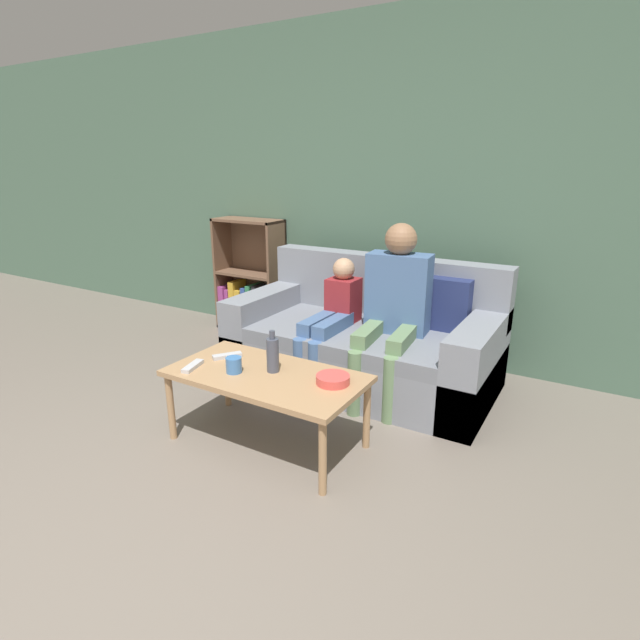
{
  "coord_description": "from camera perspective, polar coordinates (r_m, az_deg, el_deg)",
  "views": [
    {
      "loc": [
        1.56,
        -0.78,
        1.54
      ],
      "look_at": [
        0.08,
        1.73,
        0.6
      ],
      "focal_mm": 28.0,
      "sensor_mm": 36.0,
      "label": 1
    }
  ],
  "objects": [
    {
      "name": "coffee_table",
      "position": [
        2.77,
        -6.18,
        -6.85
      ],
      "size": [
        1.08,
        0.56,
        0.43
      ],
      "color": "#A87F56",
      "rests_on": "ground_plane"
    },
    {
      "name": "wall_back",
      "position": [
        4.07,
        8.23,
        14.24
      ],
      "size": [
        12.0,
        0.06,
        2.6
      ],
      "color": "#4C6B56",
      "rests_on": "ground_plane"
    },
    {
      "name": "bookshelf",
      "position": [
        4.74,
        -7.95,
        3.5
      ],
      "size": [
        0.65,
        0.28,
        1.04
      ],
      "color": "brown",
      "rests_on": "ground_plane"
    },
    {
      "name": "cup_near",
      "position": [
        2.77,
        -9.82,
        -5.08
      ],
      "size": [
        0.09,
        0.09,
        0.09
      ],
      "color": "#3D70B2",
      "rests_on": "coffee_table"
    },
    {
      "name": "tv_remote_0",
      "position": [
        2.99,
        -10.56,
        -4.04
      ],
      "size": [
        0.14,
        0.17,
        0.02
      ],
      "rotation": [
        0.0,
        0.0,
        -0.62
      ],
      "color": "#B7B7BC",
      "rests_on": "coffee_table"
    },
    {
      "name": "tv_remote_1",
      "position": [
        2.89,
        -14.34,
        -5.13
      ],
      "size": [
        0.09,
        0.18,
        0.02
      ],
      "rotation": [
        0.0,
        0.0,
        0.25
      ],
      "color": "#B7B7BC",
      "rests_on": "coffee_table"
    },
    {
      "name": "couch",
      "position": [
        3.61,
        5.19,
        -2.63
      ],
      "size": [
        1.84,
        0.94,
        0.87
      ],
      "color": "gray",
      "rests_on": "ground_plane"
    },
    {
      "name": "snack_bowl",
      "position": [
        2.61,
        1.48,
        -6.79
      ],
      "size": [
        0.18,
        0.18,
        0.05
      ],
      "color": "#DB4C47",
      "rests_on": "coffee_table"
    },
    {
      "name": "bottle",
      "position": [
        2.74,
        -5.43,
        -3.92
      ],
      "size": [
        0.07,
        0.07,
        0.24
      ],
      "color": "#424756",
      "rests_on": "coffee_table"
    },
    {
      "name": "person_child",
      "position": [
        3.48,
        1.34,
        0.4
      ],
      "size": [
        0.21,
        0.64,
        0.88
      ],
      "rotation": [
        0.0,
        0.0,
        -0.0
      ],
      "color": "#476693",
      "rests_on": "ground_plane"
    },
    {
      "name": "ground_plane",
      "position": [
        2.32,
        -26.86,
        -25.91
      ],
      "size": [
        22.0,
        22.0,
        0.0
      ],
      "primitive_type": "plane",
      "color": "#70665B"
    },
    {
      "name": "person_adult",
      "position": [
        3.32,
        8.55,
        2.37
      ],
      "size": [
        0.43,
        0.67,
        1.15
      ],
      "rotation": [
        0.0,
        0.0,
        0.1
      ],
      "color": "#66845B",
      "rests_on": "ground_plane"
    }
  ]
}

